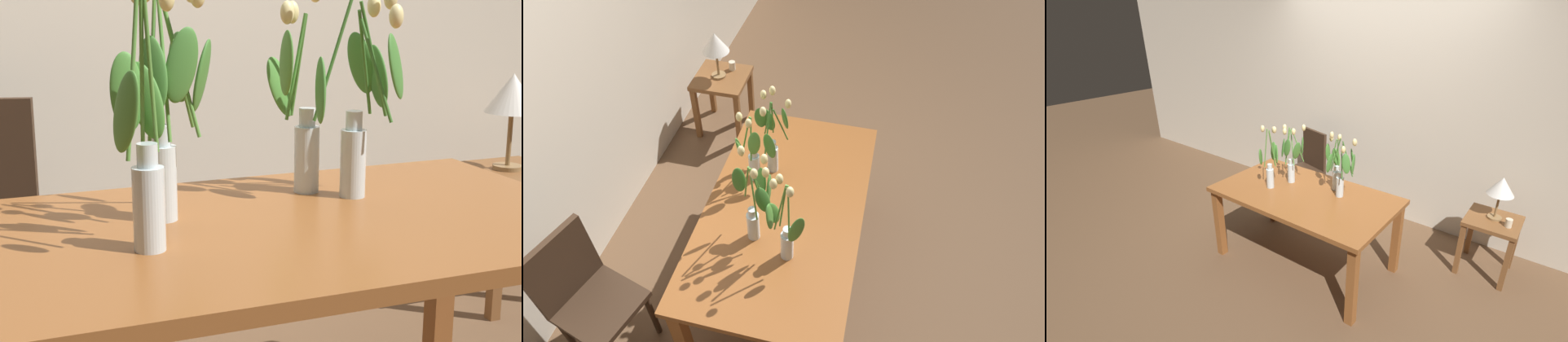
{
  "view_description": "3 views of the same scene",
  "coord_description": "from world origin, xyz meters",
  "views": [
    {
      "loc": [
        -0.66,
        -1.61,
        1.28
      ],
      "look_at": [
        -0.06,
        -0.05,
        0.88
      ],
      "focal_mm": 52.94,
      "sensor_mm": 36.0,
      "label": 1
    },
    {
      "loc": [
        -1.67,
        -0.4,
        2.81
      ],
      "look_at": [
        0.09,
        0.03,
        0.93
      ],
      "focal_mm": 31.98,
      "sensor_mm": 36.0,
      "label": 2
    },
    {
      "loc": [
        1.74,
        -2.27,
        2.23
      ],
      "look_at": [
        0.08,
        -0.07,
        1.0
      ],
      "focal_mm": 24.95,
      "sensor_mm": 36.0,
      "label": 3
    }
  ],
  "objects": [
    {
      "name": "pillar_candle",
      "position": [
        1.53,
        0.84,
        0.59
      ],
      "size": [
        0.06,
        0.06,
        0.07
      ],
      "primitive_type": "cylinder",
      "color": "beige",
      "rests_on": "side_table"
    },
    {
      "name": "tulip_vase_3",
      "position": [
        -0.23,
        0.1,
        0.99
      ],
      "size": [
        0.2,
        0.25,
        0.57
      ],
      "color": "silver",
      "rests_on": "dining_table"
    },
    {
      "name": "ground_plane",
      "position": [
        0.0,
        0.0,
        0.0
      ],
      "size": [
        18.0,
        18.0,
        0.0
      ],
      "primitive_type": "plane",
      "color": "brown"
    },
    {
      "name": "side_table",
      "position": [
        1.41,
        0.9,
        0.43
      ],
      "size": [
        0.44,
        0.44,
        0.55
      ],
      "color": "brown",
      "rests_on": "ground"
    },
    {
      "name": "room_wall_rear",
      "position": [
        0.0,
        1.37,
        1.35
      ],
      "size": [
        9.0,
        0.1,
        2.7
      ],
      "primitive_type": "cube",
      "color": "beige",
      "rests_on": "ground"
    },
    {
      "name": "tulip_vase_1",
      "position": [
        -0.33,
        -0.08,
        0.95
      ],
      "size": [
        0.16,
        0.23,
        0.59
      ],
      "color": "silver",
      "rests_on": "dining_table"
    },
    {
      "name": "tulip_vase_0",
      "position": [
        0.16,
        0.24,
        0.92
      ],
      "size": [
        0.15,
        0.17,
        0.51
      ],
      "color": "silver",
      "rests_on": "dining_table"
    },
    {
      "name": "tulip_vase_2",
      "position": [
        0.29,
        0.15,
        0.97
      ],
      "size": [
        0.26,
        0.22,
        0.57
      ],
      "color": "silver",
      "rests_on": "dining_table"
    },
    {
      "name": "dining_table",
      "position": [
        0.0,
        0.0,
        0.65
      ],
      "size": [
        1.6,
        0.9,
        0.74
      ],
      "color": "brown",
      "rests_on": "ground"
    },
    {
      "name": "table_lamp",
      "position": [
        1.41,
        0.92,
        0.86
      ],
      "size": [
        0.22,
        0.22,
        0.4
      ],
      "color": "olive",
      "rests_on": "side_table"
    },
    {
      "name": "dining_chair",
      "position": [
        -0.69,
        0.96,
        0.52
      ],
      "size": [
        0.49,
        0.49,
        0.93
      ],
      "color": "#382619",
      "rests_on": "ground"
    }
  ]
}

